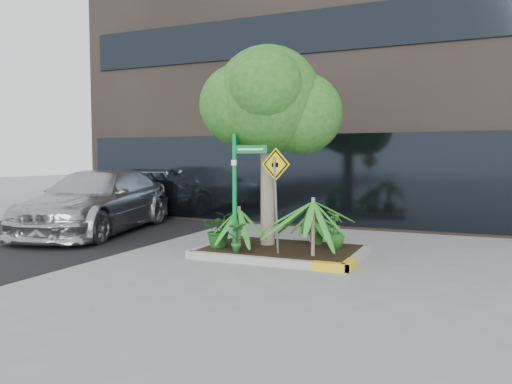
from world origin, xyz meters
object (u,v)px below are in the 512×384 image
at_px(parked_car, 98,201).
at_px(cattle_sign, 276,183).
at_px(street_sign_post, 238,181).
at_px(tree, 268,100).

distance_m(parked_car, cattle_sign, 6.13).
distance_m(street_sign_post, cattle_sign, 0.90).
relative_size(street_sign_post, cattle_sign, 1.21).
height_order(tree, cattle_sign, tree).
distance_m(parked_car, street_sign_post, 5.24).
relative_size(tree, street_sign_post, 1.77).
xyz_separation_m(street_sign_post, cattle_sign, (0.89, -0.16, -0.00)).
xyz_separation_m(parked_car, street_sign_post, (4.96, -1.55, 0.70)).
bearing_deg(cattle_sign, tree, 132.27).
height_order(parked_car, street_sign_post, street_sign_post).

